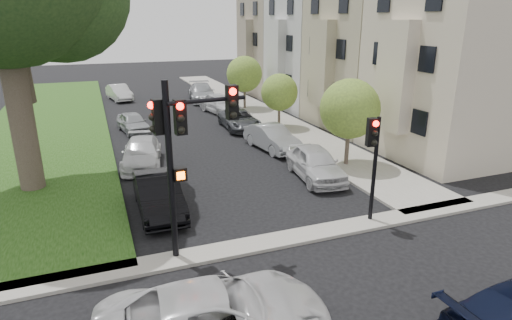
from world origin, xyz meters
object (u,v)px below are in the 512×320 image
object	(u,v)px
small_tree_a	(350,109)
traffic_signal_secondary	(373,151)
car_parked_6	(142,153)
car_parked_9	(119,93)
small_tree_b	(279,92)
traffic_signal_main	(183,139)
car_cross_near	(216,316)
car_parked_0	(315,163)
car_parked_5	(158,194)
car_parked_1	(272,138)
car_parked_2	(239,120)
car_parked_7	(133,123)
car_parked_4	(202,92)
car_parked_3	(220,103)
small_tree_c	(244,74)

from	to	relation	value
small_tree_a	traffic_signal_secondary	distance (m)	6.54
traffic_signal_secondary	car_parked_6	size ratio (longest dim) A/B	0.86
car_parked_9	car_parked_6	bearing A→B (deg)	-101.97
traffic_signal_secondary	car_parked_6	distance (m)	12.23
small_tree_b	traffic_signal_main	world-z (taller)	traffic_signal_main
car_parked_6	car_parked_9	world-z (taller)	car_parked_9
traffic_signal_secondary	car_parked_9	distance (m)	30.78
small_tree_a	car_cross_near	bearing A→B (deg)	-134.50
car_parked_0	car_parked_5	bearing A→B (deg)	-164.59
car_parked_5	car_parked_6	size ratio (longest dim) A/B	0.97
car_parked_1	small_tree_b	bearing A→B (deg)	53.59
car_cross_near	car_parked_1	world-z (taller)	car_cross_near
car_parked_2	small_tree_a	bearing A→B (deg)	-71.77
small_tree_a	car_parked_0	distance (m)	3.44
small_tree_a	car_parked_6	bearing A→B (deg)	158.85
traffic_signal_secondary	car_parked_7	world-z (taller)	traffic_signal_secondary
car_parked_0	car_parked_9	size ratio (longest dim) A/B	1.03
traffic_signal_main	car_parked_9	size ratio (longest dim) A/B	1.30
small_tree_a	car_parked_4	distance (m)	21.16
traffic_signal_main	car_parked_5	distance (m)	4.86
car_parked_1	car_parked_5	distance (m)	9.76
car_parked_0	car_parked_9	xyz separation A→B (m)	(-7.21, 25.08, -0.05)
traffic_signal_secondary	car_cross_near	distance (m)	8.38
car_parked_7	car_cross_near	bearing A→B (deg)	-100.44
car_parked_3	car_parked_1	bearing A→B (deg)	-102.32
small_tree_a	car_parked_3	bearing A→B (deg)	99.08
small_tree_b	car_parked_6	bearing A→B (deg)	-154.01
traffic_signal_secondary	car_parked_7	size ratio (longest dim) A/B	1.04
small_tree_c	car_parked_4	size ratio (longest dim) A/B	0.81
small_tree_a	car_parked_0	xyz separation A→B (m)	(-2.39, -1.05, -2.24)
traffic_signal_secondary	car_parked_4	distance (m)	26.89
traffic_signal_main	car_cross_near	xyz separation A→B (m)	(-0.27, -4.14, -3.15)
car_parked_0	car_parked_4	world-z (taller)	car_parked_4
car_parked_0	car_parked_4	distance (m)	21.95
car_parked_1	car_parked_9	distance (m)	21.21
traffic_signal_main	car_parked_3	world-z (taller)	traffic_signal_main
car_parked_9	car_parked_1	bearing A→B (deg)	-81.50
traffic_signal_secondary	car_parked_6	world-z (taller)	traffic_signal_secondary
small_tree_c	car_parked_7	distance (m)	10.92
small_tree_c	car_parked_2	distance (m)	7.27
small_tree_c	car_parked_7	size ratio (longest dim) A/B	1.15
traffic_signal_secondary	car_parked_1	world-z (taller)	traffic_signal_secondary
small_tree_a	car_parked_7	size ratio (longest dim) A/B	1.17
car_parked_6	small_tree_b	bearing A→B (deg)	35.94
car_cross_near	car_parked_2	distance (m)	20.74
car_cross_near	traffic_signal_main	bearing A→B (deg)	-0.09
car_parked_5	car_parked_7	size ratio (longest dim) A/B	1.18
car_parked_1	car_parked_7	bearing A→B (deg)	126.99
car_parked_3	car_parked_7	bearing A→B (deg)	-163.85
car_cross_near	car_parked_6	size ratio (longest dim) A/B	1.15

